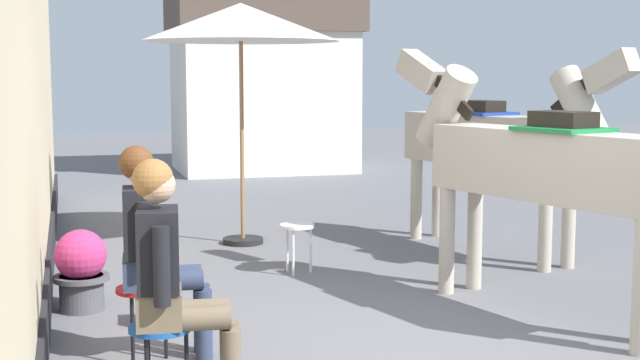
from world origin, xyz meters
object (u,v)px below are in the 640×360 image
seated_visitor_far (152,241)px  saddled_horse_far (496,141)px  flower_planter_farthest (81,269)px  saddled_horse_near (538,164)px  spare_stool_white (297,231)px  cafe_parasol (241,24)px  seated_visitor_near (171,271)px  satchel_bag (148,310)px

seated_visitor_far → saddled_horse_far: saddled_horse_far is taller
seated_visitor_far → flower_planter_farthest: seated_visitor_far is taller
saddled_horse_near → spare_stool_white: 2.43m
flower_planter_farthest → spare_stool_white: 2.09m
flower_planter_farthest → cafe_parasol: size_ratio=0.25×
seated_visitor_near → flower_planter_farthest: size_ratio=2.17×
seated_visitor_far → cafe_parasol: bearing=70.5°
seated_visitor_near → satchel_bag: size_ratio=4.96×
flower_planter_farthest → cafe_parasol: bearing=53.5°
satchel_bag → flower_planter_farthest: bearing=45.6°
seated_visitor_near → saddled_horse_far: size_ratio=0.48×
seated_visitor_far → saddled_horse_far: bearing=33.4°
spare_stool_white → saddled_horse_far: bearing=7.7°
seated_visitor_near → cafe_parasol: 5.03m
flower_planter_farthest → satchel_bag: bearing=-47.8°
cafe_parasol → seated_visitor_near: bearing=-105.7°
cafe_parasol → spare_stool_white: bearing=-82.6°
saddled_horse_near → cafe_parasol: bearing=115.4°
seated_visitor_far → spare_stool_white: bearing=54.7°
spare_stool_white → satchel_bag: bearing=-138.7°
flower_planter_farthest → cafe_parasol: 3.55m
saddled_horse_far → cafe_parasol: bearing=151.7°
seated_visitor_near → flower_planter_farthest: (-0.44, 2.25, -0.44)m
seated_visitor_far → flower_planter_farthest: bearing=107.6°
seated_visitor_near → saddled_horse_near: bearing=22.5°
saddled_horse_near → satchel_bag: saddled_horse_near is taller
saddled_horse_far → cafe_parasol: (-2.36, 1.27, 1.20)m
flower_planter_farthest → saddled_horse_near: bearing=-17.4°
flower_planter_farthest → satchel_bag: (0.46, -0.51, -0.23)m
seated_visitor_near → saddled_horse_far: saddled_horse_far is taller
spare_stool_white → satchel_bag: 1.99m
spare_stool_white → seated_visitor_near: bearing=-116.2°
seated_visitor_near → flower_planter_farthest: seated_visitor_near is taller
seated_visitor_near → seated_visitor_far: 0.91m
cafe_parasol → satchel_bag: size_ratio=9.21×
seated_visitor_near → saddled_horse_near: (2.90, 1.20, 0.38)m
saddled_horse_near → satchel_bag: bearing=169.4°
saddled_horse_near → cafe_parasol: size_ratio=1.13×
seated_visitor_far → spare_stool_white: seated_visitor_far is taller
saddled_horse_near → satchel_bag: 3.12m
seated_visitor_near → cafe_parasol: size_ratio=0.54×
seated_visitor_near → cafe_parasol: bearing=74.3°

